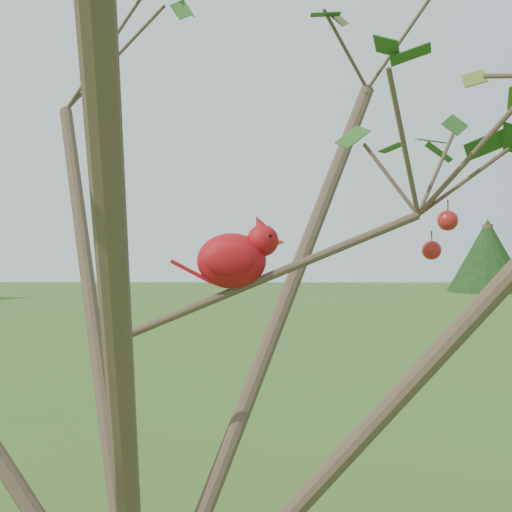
# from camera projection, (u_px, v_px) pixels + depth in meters

# --- Properties ---
(crabapple_tree) EXTENTS (2.35, 2.05, 2.95)m
(crabapple_tree) POSITION_uv_depth(u_px,v_px,m) (150.00, 255.00, 1.21)
(crabapple_tree) COLOR #423223
(crabapple_tree) RESTS_ON ground
(cardinal) EXTENTS (0.24, 0.12, 0.16)m
(cardinal) POSITION_uv_depth(u_px,v_px,m) (235.00, 258.00, 1.31)
(cardinal) COLOR #B50F13
(cardinal) RESTS_ON ground
(distant_trees) EXTENTS (38.79, 15.03, 3.66)m
(distant_trees) POSITION_uv_depth(u_px,v_px,m) (218.00, 262.00, 26.84)
(distant_trees) COLOR #423223
(distant_trees) RESTS_ON ground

